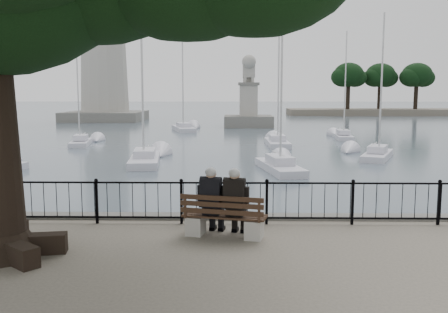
{
  "coord_description": "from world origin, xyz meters",
  "views": [
    {
      "loc": [
        0.21,
        -8.94,
        3.09
      ],
      "look_at": [
        0.0,
        2.5,
        1.6
      ],
      "focal_mm": 40.0,
      "sensor_mm": 36.0,
      "label": 1
    }
  ],
  "objects_px": {
    "bench": "(224,222)",
    "person_right": "(236,205)",
    "lighthouse": "(103,22)",
    "person_left": "(213,203)",
    "lion_monument": "(248,109)"
  },
  "relations": [
    {
      "from": "bench",
      "to": "person_left",
      "type": "distance_m",
      "value": 0.47
    },
    {
      "from": "person_right",
      "to": "lion_monument",
      "type": "height_order",
      "value": "lion_monument"
    },
    {
      "from": "person_left",
      "to": "lighthouse",
      "type": "xyz_separation_m",
      "value": [
        -17.77,
        60.4,
        11.99
      ]
    },
    {
      "from": "lighthouse",
      "to": "person_right",
      "type": "bearing_deg",
      "value": -73.2
    },
    {
      "from": "person_right",
      "to": "bench",
      "type": "bearing_deg",
      "value": -169.7
    },
    {
      "from": "lighthouse",
      "to": "lion_monument",
      "type": "relative_size",
      "value": 3.85
    },
    {
      "from": "lion_monument",
      "to": "lighthouse",
      "type": "bearing_deg",
      "value": 148.91
    },
    {
      "from": "bench",
      "to": "lighthouse",
      "type": "relative_size",
      "value": 0.06
    },
    {
      "from": "person_right",
      "to": "lion_monument",
      "type": "distance_m",
      "value": 48.49
    },
    {
      "from": "lighthouse",
      "to": "lion_monument",
      "type": "distance_m",
      "value": 26.08
    },
    {
      "from": "person_left",
      "to": "lighthouse",
      "type": "relative_size",
      "value": 0.05
    },
    {
      "from": "bench",
      "to": "person_right",
      "type": "xyz_separation_m",
      "value": [
        0.25,
        0.05,
        0.36
      ]
    },
    {
      "from": "bench",
      "to": "lighthouse",
      "type": "bearing_deg",
      "value": 106.57
    },
    {
      "from": "person_left",
      "to": "person_right",
      "type": "height_order",
      "value": "same"
    },
    {
      "from": "person_left",
      "to": "lighthouse",
      "type": "bearing_deg",
      "value": 106.4
    }
  ]
}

